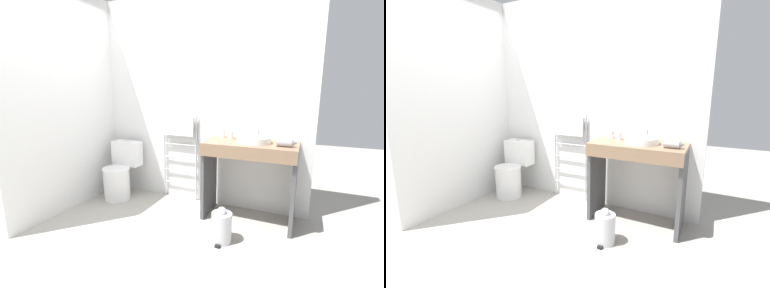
# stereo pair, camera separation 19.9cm
# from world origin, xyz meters

# --- Properties ---
(ground_plane) EXTENTS (12.00, 12.00, 0.00)m
(ground_plane) POSITION_xyz_m (0.00, 0.00, 0.00)
(ground_plane) COLOR #A8A399
(wall_back) EXTENTS (2.82, 0.12, 2.62)m
(wall_back) POSITION_xyz_m (0.00, 1.37, 1.31)
(wall_back) COLOR white
(wall_back) RESTS_ON ground_plane
(wall_side) EXTENTS (0.12, 1.96, 2.62)m
(wall_side) POSITION_xyz_m (-1.35, 0.66, 1.31)
(wall_side) COLOR white
(wall_side) RESTS_ON ground_plane
(toilet) EXTENTS (0.40, 0.52, 0.76)m
(toilet) POSITION_xyz_m (-0.96, 0.99, 0.34)
(toilet) COLOR white
(toilet) RESTS_ON ground_plane
(towel_radiator) EXTENTS (0.49, 0.06, 1.15)m
(towel_radiator) POSITION_xyz_m (-0.20, 1.26, 0.84)
(towel_radiator) COLOR silver
(towel_radiator) RESTS_ON ground_plane
(vanity_counter) EXTENTS (0.97, 0.53, 0.89)m
(vanity_counter) POSITION_xyz_m (0.77, 1.03, 0.60)
(vanity_counter) COLOR #84664C
(vanity_counter) RESTS_ON ground_plane
(sink_basin) EXTENTS (0.35, 0.35, 0.07)m
(sink_basin) POSITION_xyz_m (0.81, 1.05, 0.93)
(sink_basin) COLOR white
(sink_basin) RESTS_ON vanity_counter
(faucet) EXTENTS (0.02, 0.10, 0.14)m
(faucet) POSITION_xyz_m (0.81, 1.23, 0.98)
(faucet) COLOR silver
(faucet) RESTS_ON vanity_counter
(cup_near_wall) EXTENTS (0.07, 0.07, 0.09)m
(cup_near_wall) POSITION_xyz_m (0.41, 1.21, 0.94)
(cup_near_wall) COLOR white
(cup_near_wall) RESTS_ON vanity_counter
(cup_near_edge) EXTENTS (0.07, 0.07, 0.09)m
(cup_near_edge) POSITION_xyz_m (0.52, 1.15, 0.94)
(cup_near_edge) COLOR white
(cup_near_edge) RESTS_ON vanity_counter
(hair_dryer) EXTENTS (0.19, 0.18, 0.09)m
(hair_dryer) POSITION_xyz_m (1.13, 0.98, 0.94)
(hair_dryer) COLOR #B7B7BC
(hair_dryer) RESTS_ON vanity_counter
(trash_bin) EXTENTS (0.20, 0.23, 0.35)m
(trash_bin) POSITION_xyz_m (0.64, 0.50, 0.16)
(trash_bin) COLOR silver
(trash_bin) RESTS_ON ground_plane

